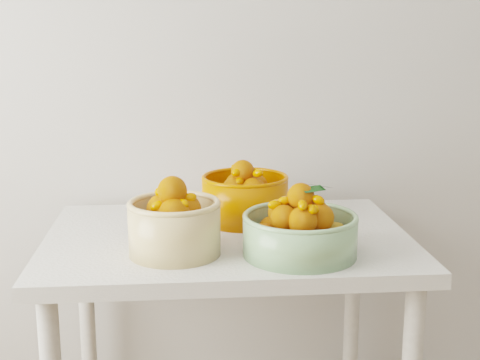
# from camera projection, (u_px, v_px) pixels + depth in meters

# --- Properties ---
(table) EXTENTS (1.00, 0.70, 0.75)m
(table) POSITION_uv_depth(u_px,v_px,m) (228.00, 267.00, 1.87)
(table) COLOR silver
(table) RESTS_ON ground
(bowl_cream) EXTENTS (0.24, 0.24, 0.20)m
(bowl_cream) POSITION_uv_depth(u_px,v_px,m) (175.00, 225.00, 1.67)
(bowl_cream) COLOR #DDBB7F
(bowl_cream) RESTS_ON table
(bowl_green) EXTENTS (0.34, 0.34, 0.19)m
(bowl_green) POSITION_uv_depth(u_px,v_px,m) (300.00, 231.00, 1.67)
(bowl_green) COLOR #89B47E
(bowl_green) RESTS_ON table
(bowl_orange) EXTENTS (0.30, 0.30, 0.18)m
(bowl_orange) POSITION_uv_depth(u_px,v_px,m) (245.00, 197.00, 1.96)
(bowl_orange) COLOR #CA5100
(bowl_orange) RESTS_ON table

